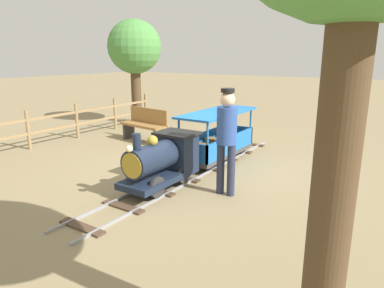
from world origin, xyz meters
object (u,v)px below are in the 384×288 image
Objects in this scene: conductor_person at (227,134)px; oak_tree_far at (135,49)px; locomotive at (163,159)px; park_bench at (145,125)px; passenger_car at (217,141)px.

oak_tree_far is (5.10, -3.63, 1.33)m from conductor_person.
conductor_person is (-0.96, -0.32, 0.47)m from locomotive.
conductor_person reaches higher than park_bench.
conductor_person is 6.40m from oak_tree_far.
oak_tree_far reaches higher than locomotive.
oak_tree_far is at bearing -27.81° from passenger_car.
passenger_car is 1.23× the size of conductor_person.
oak_tree_far is at bearing -35.43° from conductor_person.
locomotive reaches higher than park_bench.
passenger_car is 2.35m from park_bench.
passenger_car is 1.49× the size of park_bench.
conductor_person is (-0.96, 1.44, 0.53)m from passenger_car.
park_bench is (2.31, -0.45, -0.01)m from passenger_car.
locomotive is 0.46× the size of oak_tree_far.
conductor_person is 3.81m from park_bench.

